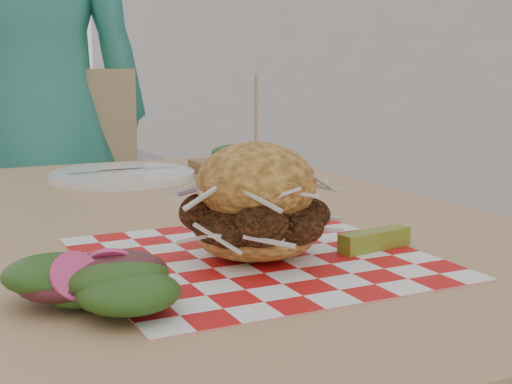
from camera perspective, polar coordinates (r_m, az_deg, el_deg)
diner at (r=1.96m, az=-17.02°, el=5.88°), size 0.65×0.47×1.66m
patio_table at (r=1.04m, az=-5.23°, el=-6.06°), size 0.80×1.20×0.75m
patio_chair at (r=1.92m, az=-14.01°, el=-2.46°), size 0.52×0.53×0.95m
paper_liner at (r=0.79m, az=0.00°, el=-5.28°), size 0.36×0.36×0.00m
sandwich at (r=0.78m, az=0.00°, el=-1.27°), size 0.18×0.18×0.20m
pickle_spear at (r=0.83m, az=9.47°, el=-3.79°), size 0.10×0.04×0.02m
side_salad at (r=0.64m, az=-12.49°, el=-7.93°), size 0.14×0.14×0.05m
place_setting at (r=1.36m, az=-10.65°, el=1.32°), size 0.27×0.27×0.02m
kraft_tray at (r=1.41m, az=-1.77°, el=2.46°), size 0.15×0.12×0.06m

